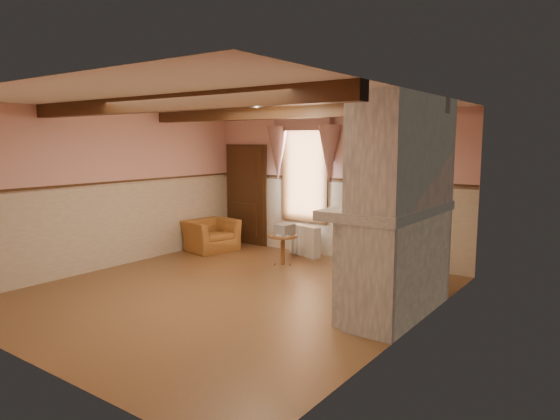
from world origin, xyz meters
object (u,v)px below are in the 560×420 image
Objects in this scene: side_table at (283,250)px; bowl at (391,201)px; radiator at (305,241)px; armchair at (211,235)px; oil_lamp at (398,193)px; mantel_clock at (409,193)px.

bowl is (2.59, -1.20, 1.19)m from side_table.
armchair is at bearing -141.17° from radiator.
armchair is 4.79m from oil_lamp.
side_table is 1.96× the size of oil_lamp.
armchair reaches higher than side_table.
armchair is at bearing 166.51° from oil_lamp.
side_table is 1.49× the size of bowl.
oil_lamp reaches higher than armchair.
radiator is (1.85, 0.75, -0.02)m from armchair.
armchair is 1.99m from radiator.
bowl is (4.49, -1.30, 1.15)m from armchair.
oil_lamp reaches higher than bowl.
radiator is at bearing 151.36° from mantel_clock.
bowl is 1.32× the size of oil_lamp.
oil_lamp is at bearing -90.00° from mantel_clock.
side_table is at bearing 155.16° from bowl.
mantel_clock reaches higher than bowl.
oil_lamp is (4.49, -1.08, 1.24)m from armchair.
side_table is 2.29× the size of mantel_clock.
mantel_clock is at bearing 90.00° from bowl.
bowl is (2.65, -2.05, 1.17)m from radiator.
oil_lamp is at bearing -91.48° from armchair.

